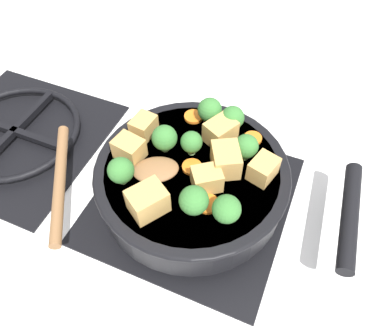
% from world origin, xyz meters
% --- Properties ---
extents(ground_plane, '(2.40, 2.40, 0.00)m').
position_xyz_m(ground_plane, '(0.00, 0.00, 0.00)').
color(ground_plane, white).
extents(front_burner_grate, '(0.31, 0.31, 0.03)m').
position_xyz_m(front_burner_grate, '(0.00, 0.00, 0.01)').
color(front_burner_grate, black).
rests_on(front_burner_grate, ground_plane).
extents(rear_burner_grate, '(0.31, 0.31, 0.03)m').
position_xyz_m(rear_burner_grate, '(0.00, 0.36, 0.01)').
color(rear_burner_grate, black).
rests_on(rear_burner_grate, ground_plane).
extents(skillet_pan, '(0.30, 0.40, 0.06)m').
position_xyz_m(skillet_pan, '(0.00, -0.00, 0.06)').
color(skillet_pan, black).
rests_on(skillet_pan, front_burner_grate).
extents(wooden_spoon, '(0.20, 0.22, 0.02)m').
position_xyz_m(wooden_spoon, '(-0.07, 0.11, 0.09)').
color(wooden_spoon, brown).
rests_on(wooden_spoon, skillet_pan).
extents(tofu_cube_center_large, '(0.05, 0.04, 0.03)m').
position_xyz_m(tofu_cube_center_large, '(0.03, -0.10, 0.10)').
color(tofu_cube_center_large, tan).
rests_on(tofu_cube_center_large, skillet_pan).
extents(tofu_cube_near_handle, '(0.06, 0.05, 0.04)m').
position_xyz_m(tofu_cube_near_handle, '(0.07, -0.02, 0.11)').
color(tofu_cube_near_handle, tan).
rests_on(tofu_cube_near_handle, skillet_pan).
extents(tofu_cube_east_chunk, '(0.04, 0.04, 0.03)m').
position_xyz_m(tofu_cube_east_chunk, '(0.04, 0.10, 0.10)').
color(tofu_cube_east_chunk, tan).
rests_on(tofu_cube_east_chunk, skillet_pan).
extents(tofu_cube_west_chunk, '(0.04, 0.05, 0.03)m').
position_xyz_m(tofu_cube_west_chunk, '(-0.02, 0.10, 0.10)').
color(tofu_cube_west_chunk, tan).
rests_on(tofu_cube_west_chunk, skillet_pan).
extents(tofu_cube_back_piece, '(0.06, 0.06, 0.04)m').
position_xyz_m(tofu_cube_back_piece, '(-0.09, 0.03, 0.11)').
color(tofu_cube_back_piece, tan).
rests_on(tofu_cube_back_piece, skillet_pan).
extents(tofu_cube_front_piece, '(0.05, 0.05, 0.03)m').
position_xyz_m(tofu_cube_front_piece, '(-0.02, -0.03, 0.10)').
color(tofu_cube_front_piece, tan).
rests_on(tofu_cube_front_piece, skillet_pan).
extents(tofu_cube_mid_small, '(0.06, 0.06, 0.04)m').
position_xyz_m(tofu_cube_mid_small, '(0.02, -0.05, 0.11)').
color(tofu_cube_mid_small, tan).
rests_on(tofu_cube_mid_small, skillet_pan).
extents(broccoli_floret_near_spoon, '(0.04, 0.04, 0.05)m').
position_xyz_m(broccoli_floret_near_spoon, '(-0.07, -0.03, 0.11)').
color(broccoli_floret_near_spoon, '#709956').
rests_on(broccoli_floret_near_spoon, skillet_pan).
extents(broccoli_floret_center_top, '(0.04, 0.04, 0.05)m').
position_xyz_m(broccoli_floret_center_top, '(0.10, 0.01, 0.11)').
color(broccoli_floret_center_top, '#709956').
rests_on(broccoli_floret_center_top, skillet_pan).
extents(broccoli_floret_east_rim, '(0.04, 0.04, 0.05)m').
position_xyz_m(broccoli_floret_east_rim, '(-0.06, 0.08, 0.11)').
color(broccoli_floret_east_rim, '#709956').
rests_on(broccoli_floret_east_rim, skillet_pan).
extents(broccoli_floret_west_rim, '(0.03, 0.03, 0.04)m').
position_xyz_m(broccoli_floret_west_rim, '(0.03, 0.01, 0.11)').
color(broccoli_floret_west_rim, '#709956').
rests_on(broccoli_floret_west_rim, skillet_pan).
extents(broccoli_floret_north_edge, '(0.04, 0.04, 0.04)m').
position_xyz_m(broccoli_floret_north_edge, '(0.10, -0.03, 0.11)').
color(broccoli_floret_north_edge, '#709956').
rests_on(broccoli_floret_north_edge, skillet_pan).
extents(broccoli_floret_south_cluster, '(0.04, 0.04, 0.05)m').
position_xyz_m(broccoli_floret_south_cluster, '(0.02, 0.05, 0.11)').
color(broccoli_floret_south_cluster, '#709956').
rests_on(broccoli_floret_south_cluster, skillet_pan).
extents(broccoli_floret_mid_floret, '(0.04, 0.04, 0.05)m').
position_xyz_m(broccoli_floret_mid_floret, '(-0.06, -0.08, 0.11)').
color(broccoli_floret_mid_floret, '#709956').
rests_on(broccoli_floret_mid_floret, skillet_pan).
extents(broccoli_floret_small_inner, '(0.04, 0.04, 0.04)m').
position_xyz_m(broccoli_floret_small_inner, '(0.05, -0.07, 0.11)').
color(broccoli_floret_small_inner, '#709956').
rests_on(broccoli_floret_small_inner, skillet_pan).
extents(carrot_slice_orange_thin, '(0.03, 0.03, 0.01)m').
position_xyz_m(carrot_slice_orange_thin, '(0.10, 0.04, 0.09)').
color(carrot_slice_orange_thin, orange).
rests_on(carrot_slice_orange_thin, skillet_pan).
extents(carrot_slice_near_center, '(0.03, 0.03, 0.01)m').
position_xyz_m(carrot_slice_near_center, '(-0.00, -0.00, 0.09)').
color(carrot_slice_near_center, orange).
rests_on(carrot_slice_near_center, skillet_pan).
extents(carrot_slice_edge_slice, '(0.03, 0.03, 0.01)m').
position_xyz_m(carrot_slice_edge_slice, '(-0.05, -0.05, 0.09)').
color(carrot_slice_edge_slice, orange).
rests_on(carrot_slice_edge_slice, skillet_pan).
extents(carrot_slice_under_broccoli, '(0.03, 0.03, 0.01)m').
position_xyz_m(carrot_slice_under_broccoli, '(0.09, -0.07, 0.09)').
color(carrot_slice_under_broccoli, orange).
rests_on(carrot_slice_under_broccoli, skillet_pan).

